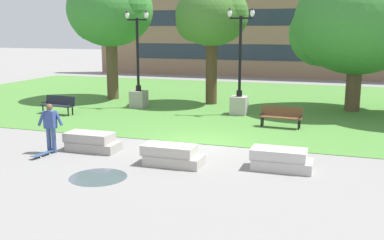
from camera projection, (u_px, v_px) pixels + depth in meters
The scene contains 16 objects.
ground_plane at pixel (197, 144), 16.73m from camera, with size 140.00×140.00×0.00m, color gray.
grass_lawn at pixel (249, 103), 26.03m from camera, with size 40.00×20.00×0.02m, color #4C8438.
concrete_block_center at pixel (92, 142), 15.77m from camera, with size 1.88×0.90×0.64m.
concrete_block_left at pixel (172, 155), 14.11m from camera, with size 1.89×0.90×0.64m.
concrete_block_right at pixel (281, 160), 13.64m from camera, with size 1.84×0.90×0.64m.
person_skateboarder at pixel (50, 125), 15.39m from camera, with size 0.85×0.34×1.71m.
skateboard at pixel (43, 154), 15.09m from camera, with size 0.29×1.03×0.14m.
puddle at pixel (98, 177), 12.98m from camera, with size 1.68×1.68×0.01m, color #47515B.
park_bench_near_left at pixel (281, 115), 19.41m from camera, with size 1.83×0.65×0.90m.
park_bench_near_right at pixel (59, 104), 22.46m from camera, with size 1.85×0.72×0.90m.
lamp_post_left at pixel (139, 88), 24.28m from camera, with size 1.32×0.80×5.17m.
lamp_post_center at pixel (239, 93), 22.27m from camera, with size 1.32×0.80×5.20m.
tree_far_left at pixel (211, 17), 24.74m from camera, with size 4.23×4.03×6.68m.
tree_near_right at pixel (356, 22), 22.61m from camera, with size 6.66×6.35×7.29m.
tree_far_right at pixel (109, 11), 26.54m from camera, with size 5.31×5.06×7.45m.
building_facade_distant at pixel (258, 24), 39.27m from camera, with size 30.67×1.03×9.25m.
Camera 1 is at (4.93, -15.45, 4.20)m, focal length 42.00 mm.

